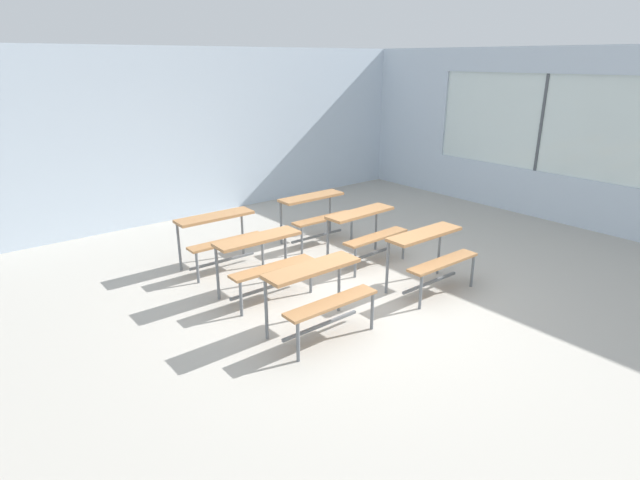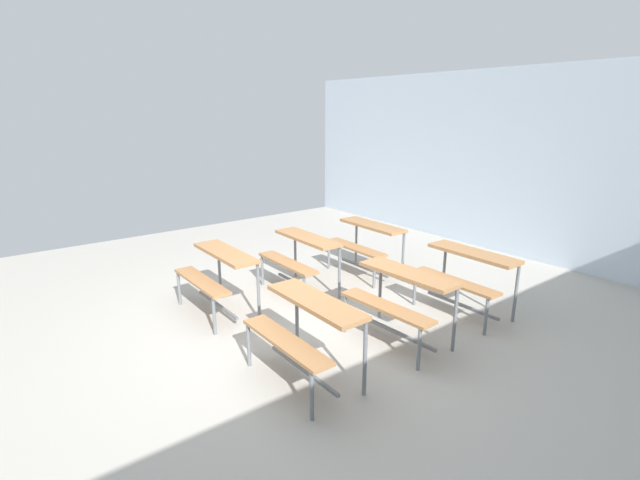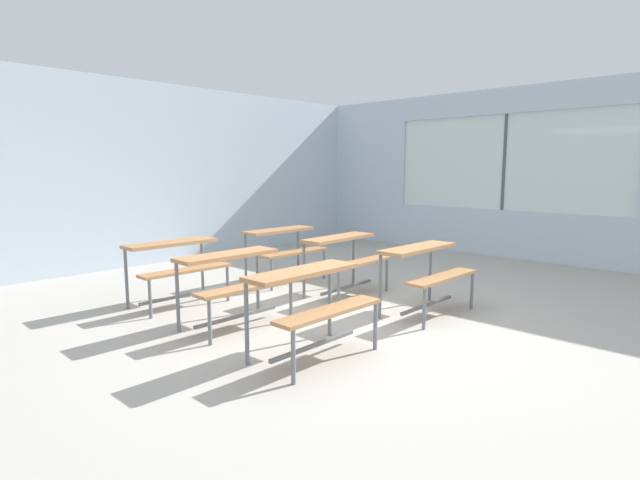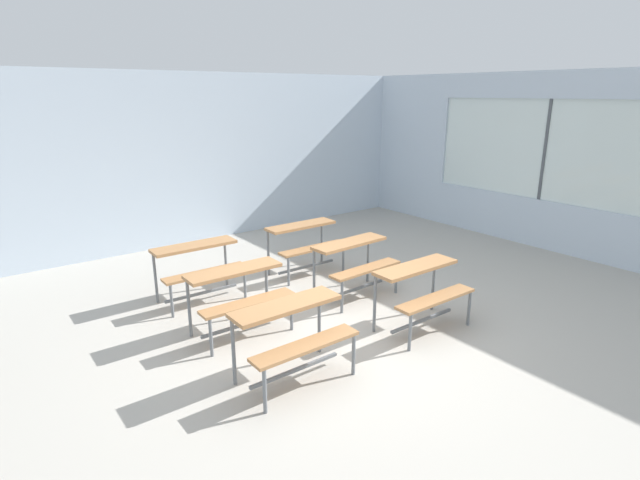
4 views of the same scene
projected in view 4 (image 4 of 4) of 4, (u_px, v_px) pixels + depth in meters
ground at (336, 337)px, 5.59m from camera, size 10.00×9.00×0.05m
wall_back at (174, 161)px, 8.58m from camera, size 10.00×0.12×3.00m
wall_right at (581, 170)px, 7.97m from camera, size 0.12×9.00×3.00m
desk_bench_r0c0 at (293, 325)px, 4.60m from camera, size 1.10×0.59×0.74m
desk_bench_r0c1 at (422, 283)px, 5.61m from camera, size 1.10×0.60×0.74m
desk_bench_r1c0 at (239, 287)px, 5.50m from camera, size 1.11×0.60×0.74m
desk_bench_r1c1 at (355, 256)px, 6.53m from camera, size 1.12×0.63×0.74m
desk_bench_r2c0 at (198, 259)px, 6.40m from camera, size 1.11×0.61×0.74m
desk_bench_r2c1 at (305, 237)px, 7.38m from camera, size 1.11×0.60×0.74m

